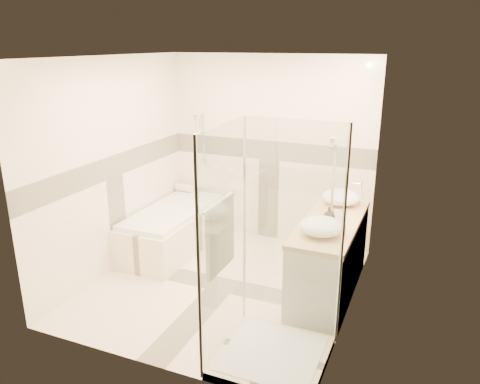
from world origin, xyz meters
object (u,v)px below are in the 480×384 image
at_px(amenity_bottle_b, 329,214).
at_px(amenity_bottle_a, 330,213).
at_px(bathtub, 173,227).
at_px(vessel_sink_near, 341,197).
at_px(shower_enclosure, 263,303).
at_px(vessel_sink_far, 321,226).
at_px(vanity, 329,257).

bearing_deg(amenity_bottle_b, amenity_bottle_a, 90.00).
height_order(bathtub, vessel_sink_near, vessel_sink_near).
bearing_deg(amenity_bottle_a, shower_enclosure, -102.03).
relative_size(vessel_sink_far, amenity_bottle_a, 2.99).
distance_m(vanity, amenity_bottle_b, 0.51).
relative_size(amenity_bottle_a, amenity_bottle_b, 0.90).
relative_size(bathtub, vanity, 1.05).
bearing_deg(amenity_bottle_b, bathtub, 169.51).
xyz_separation_m(vanity, vessel_sink_near, (-0.02, 0.55, 0.51)).
bearing_deg(vanity, vessel_sink_far, -92.76).
relative_size(vessel_sink_near, amenity_bottle_a, 3.06).
bearing_deg(amenity_bottle_a, vanity, -25.48).
distance_m(vessel_sink_far, amenity_bottle_b, 0.37).
relative_size(bathtub, shower_enclosure, 0.83).
distance_m(vessel_sink_far, amenity_bottle_a, 0.42).
xyz_separation_m(vessel_sink_near, vessel_sink_far, (0.00, -0.97, -0.00)).
height_order(vanity, shower_enclosure, shower_enclosure).
xyz_separation_m(bathtub, vanity, (2.15, -0.35, 0.12)).
bearing_deg(bathtub, amenity_bottle_a, -9.08).
bearing_deg(bathtub, vanity, -9.25).
bearing_deg(vessel_sink_far, shower_enclosure, -107.68).
relative_size(shower_enclosure, amenity_bottle_b, 12.86).
distance_m(shower_enclosure, vessel_sink_near, 1.89).
relative_size(vanity, shower_enclosure, 0.79).
bearing_deg(vessel_sink_far, amenity_bottle_b, 90.00).
height_order(vanity, amenity_bottle_b, amenity_bottle_b).
xyz_separation_m(bathtub, amenity_bottle_a, (2.13, -0.34, 0.61)).
bearing_deg(shower_enclosure, amenity_bottle_a, 77.97).
xyz_separation_m(vanity, shower_enclosure, (-0.29, -1.27, 0.08)).
bearing_deg(vessel_sink_near, amenity_bottle_a, -90.00).
bearing_deg(amenity_bottle_b, shower_enclosure, -102.54).
bearing_deg(vessel_sink_far, amenity_bottle_a, 90.00).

